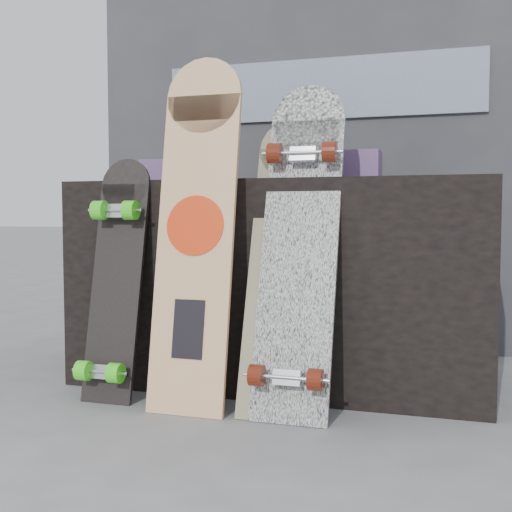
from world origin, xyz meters
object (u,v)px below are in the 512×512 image
(vendor_table, at_px, (281,283))
(longboard_celtic, at_px, (282,253))
(longboard_geisha, at_px, (196,221))
(skateboard_dark, at_px, (115,276))
(longboard_cascadia, at_px, (300,239))

(vendor_table, relative_size, longboard_celtic, 1.57)
(longboard_geisha, distance_m, skateboard_dark, 0.38)
(longboard_cascadia, bearing_deg, skateboard_dark, -176.11)
(vendor_table, distance_m, skateboard_dark, 0.65)
(longboard_cascadia, bearing_deg, longboard_geisha, -171.10)
(longboard_celtic, xyz_separation_m, longboard_cascadia, (0.06, -0.02, 0.05))
(vendor_table, xyz_separation_m, longboard_cascadia, (0.16, -0.35, 0.19))
(longboard_geisha, bearing_deg, longboard_cascadia, 8.90)
(vendor_table, distance_m, longboard_geisha, 0.51)
(vendor_table, height_order, longboard_geisha, longboard_geisha)
(vendor_table, xyz_separation_m, skateboard_dark, (-0.52, -0.39, 0.05))
(longboard_geisha, bearing_deg, skateboard_dark, 178.35)
(longboard_celtic, distance_m, skateboard_dark, 0.62)
(vendor_table, relative_size, skateboard_dark, 1.81)
(longboard_celtic, bearing_deg, vendor_table, 105.85)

